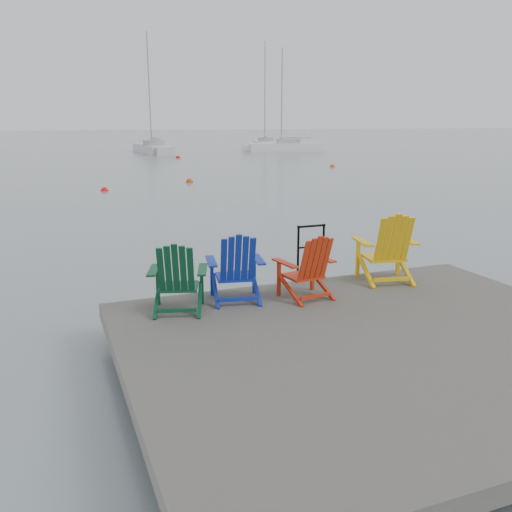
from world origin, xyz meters
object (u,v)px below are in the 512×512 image
object	(u,v)px
chair_blue	(236,267)
sailboat_mid	(265,145)
handrail	(311,247)
chair_red	(308,267)
buoy_c	(333,167)
sailboat_far	(285,148)
chair_yellow	(388,247)
buoy_a	(190,182)
sailboat_near	(153,149)
buoy_d	(178,158)
chair_green	(177,277)
buoy_b	(105,191)

from	to	relation	value
chair_blue	sailboat_mid	bearing A→B (deg)	78.59
handrail	chair_red	world-z (taller)	chair_red
chair_red	buoy_c	xyz separation A→B (m)	(14.77, 25.68, -0.97)
sailboat_far	buoy_c	world-z (taller)	sailboat_far
chair_yellow	buoy_a	world-z (taller)	chair_yellow
sailboat_near	buoy_d	size ratio (longest dim) A/B	27.57
sailboat_mid	handrail	bearing A→B (deg)	-93.70
sailboat_far	buoy_a	xyz separation A→B (m)	(-16.59, -25.11, -0.36)
chair_green	buoy_a	xyz separation A→B (m)	(5.28, 19.83, -0.98)
buoy_d	sailboat_near	bearing A→B (deg)	93.63
chair_green	buoy_b	world-z (taller)	chair_green
handrail	sailboat_near	size ratio (longest dim) A/B	0.08
chair_yellow	sailboat_near	xyz separation A→B (m)	(5.18, 46.21, -0.70)
chair_green	chair_blue	xyz separation A→B (m)	(0.86, 0.15, 0.01)
chair_yellow	handrail	bearing A→B (deg)	168.00
sailboat_near	buoy_a	world-z (taller)	sailboat_near
chair_blue	buoy_d	size ratio (longest dim) A/B	2.38
chair_red	sailboat_far	distance (m)	49.30
chair_green	buoy_b	distance (m)	17.85
buoy_c	chair_blue	bearing A→B (deg)	-121.78
chair_yellow	buoy_c	distance (m)	28.66
buoy_b	buoy_d	xyz separation A→B (m)	(8.15, 20.42, 0.00)
sailboat_near	sailboat_far	world-z (taller)	sailboat_near
handrail	sailboat_far	bearing A→B (deg)	66.14
chair_red	chair_yellow	distance (m)	1.56
handrail	chair_yellow	xyz separation A→B (m)	(1.09, -0.49, 0.01)
sailboat_near	sailboat_mid	size ratio (longest dim) A/B	0.96
sailboat_mid	chair_blue	bearing A→B (deg)	-94.87
handrail	chair_green	size ratio (longest dim) A/B	0.94
handrail	buoy_b	bearing A→B (deg)	94.55
chair_yellow	buoy_d	world-z (taller)	chair_yellow
chair_green	chair_red	distance (m)	1.85
sailboat_far	buoy_d	bearing A→B (deg)	128.24
sailboat_far	sailboat_near	bearing A→B (deg)	94.35
sailboat_mid	buoy_d	bearing A→B (deg)	-116.84
chair_yellow	buoy_a	distance (m)	19.77
chair_blue	buoy_a	bearing A→B (deg)	88.63
chair_yellow	sailboat_mid	bearing A→B (deg)	82.07
chair_green	chair_yellow	xyz separation A→B (m)	(3.38, 0.18, 0.07)
chair_blue	chair_red	bearing A→B (deg)	-3.25
chair_green	sailboat_mid	xyz separation A→B (m)	(22.43, 51.74, -0.63)
sailboat_near	buoy_b	bearing A→B (deg)	-107.77
sailboat_near	sailboat_mid	distance (m)	14.88
chair_red	chair_blue	bearing A→B (deg)	158.31
chair_blue	chair_red	world-z (taller)	chair_blue
chair_blue	buoy_b	size ratio (longest dim) A/B	2.92
chair_yellow	buoy_b	distance (m)	17.82
handrail	sailboat_mid	size ratio (longest dim) A/B	0.08
buoy_b	buoy_c	xyz separation A→B (m)	(15.69, 7.77, 0.00)
sailboat_mid	buoy_c	distance (m)	26.81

